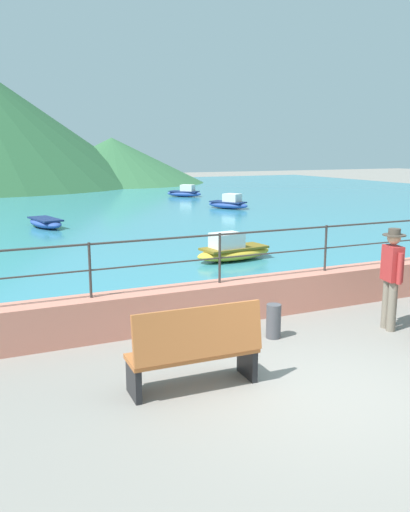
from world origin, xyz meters
TOP-DOWN VIEW (x-y plane):
  - ground_plane at (0.00, 0.00)m, footprint 120.00×120.00m
  - promenade_wall at (0.00, 3.20)m, footprint 20.00×0.56m
  - railing at (0.00, 3.20)m, footprint 18.44×0.04m
  - lake_water at (0.00, 25.84)m, footprint 64.00×44.32m
  - hill_secondary at (8.55, 42.26)m, footprint 16.64×16.64m
  - bench_main at (-1.52, 0.80)m, footprint 1.72×0.61m
  - person_walking at (2.42, 1.56)m, footprint 0.38×0.56m
  - bollard at (0.41, 2.02)m, footprint 0.24×0.24m
  - boat_0 at (2.56, 7.57)m, footprint 2.40×1.19m
  - boat_3 at (8.93, 26.28)m, footprint 2.24×2.28m
  - boat_4 at (8.33, 19.00)m, footprint 1.91×2.45m
  - boat_6 at (-1.17, 16.02)m, footprint 1.39×2.44m

SIDE VIEW (x-z plane):
  - ground_plane at x=0.00m, z-range 0.00..0.00m
  - lake_water at x=0.00m, z-range 0.00..0.06m
  - boat_6 at x=-1.17m, z-range 0.08..0.44m
  - bollard at x=0.41m, z-range 0.00..0.57m
  - boat_0 at x=2.56m, z-range -0.05..0.71m
  - boat_3 at x=8.93m, z-range -0.05..0.71m
  - boat_4 at x=8.33m, z-range -0.05..0.71m
  - promenade_wall at x=0.00m, z-range 0.00..0.70m
  - bench_main at x=-1.52m, z-range -0.01..1.12m
  - person_walking at x=2.42m, z-range 0.10..1.85m
  - railing at x=0.00m, z-range 0.89..1.79m
  - hill_secondary at x=8.55m, z-range 0.00..4.03m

